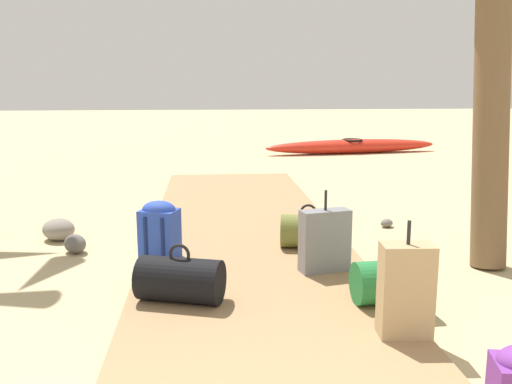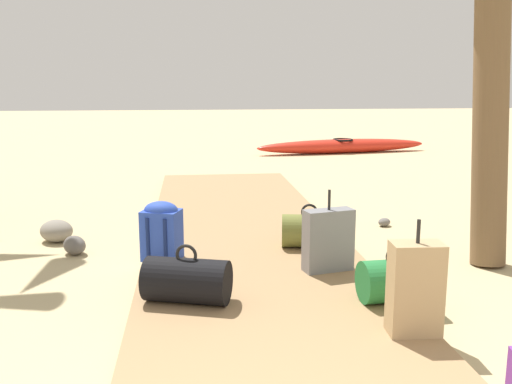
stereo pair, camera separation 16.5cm
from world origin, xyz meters
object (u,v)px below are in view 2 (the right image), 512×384
(duffel_bag_green, at_px, (395,280))
(kayak, at_px, (343,146))
(backpack_blue, at_px, (162,229))
(duffel_bag_olive, at_px, (309,231))
(suitcase_grey, at_px, (328,240))
(suitcase_tan, at_px, (415,289))
(duffel_bag_black, at_px, (187,280))

(duffel_bag_green, xyz_separation_m, kayak, (2.13, 9.37, -0.07))
(backpack_blue, bearing_deg, duffel_bag_olive, 9.37)
(backpack_blue, height_order, duffel_bag_green, backpack_blue)
(duffel_bag_olive, bearing_deg, duffel_bag_green, -76.71)
(duffel_bag_olive, relative_size, suitcase_grey, 0.82)
(duffel_bag_olive, relative_size, backpack_blue, 1.06)
(backpack_blue, xyz_separation_m, kayak, (3.90, 8.14, -0.20))
(duffel_bag_olive, bearing_deg, suitcase_tan, -82.28)
(duffel_bag_olive, bearing_deg, kayak, 72.61)
(suitcase_tan, relative_size, kayak, 0.18)
(suitcase_tan, bearing_deg, kayak, 77.46)
(backpack_blue, height_order, suitcase_tan, suitcase_tan)
(backpack_blue, bearing_deg, suitcase_grey, -18.18)
(duffel_bag_green, relative_size, duffel_bag_black, 0.77)
(duffel_bag_olive, xyz_separation_m, duffel_bag_black, (-1.19, -1.30, 0.00))
(backpack_blue, bearing_deg, suitcase_tan, -46.22)
(suitcase_tan, relative_size, duffel_bag_black, 1.10)
(duffel_bag_green, xyz_separation_m, duffel_bag_black, (-1.54, 0.16, 0.01))
(duffel_bag_olive, xyz_separation_m, kayak, (2.48, 7.91, -0.08))
(duffel_bag_green, bearing_deg, suitcase_tan, -97.57)
(duffel_bag_olive, bearing_deg, backpack_blue, -170.63)
(suitcase_tan, height_order, duffel_bag_black, suitcase_tan)
(duffel_bag_black, bearing_deg, duffel_bag_green, -5.87)
(suitcase_tan, height_order, kayak, suitcase_tan)
(suitcase_grey, relative_size, kayak, 0.17)
(suitcase_tan, bearing_deg, duffel_bag_black, 154.31)
(duffel_bag_olive, relative_size, suitcase_tan, 0.76)
(suitcase_grey, bearing_deg, backpack_blue, 161.82)
(duffel_bag_olive, relative_size, kayak, 0.14)
(duffel_bag_green, height_order, kayak, duffel_bag_green)
(suitcase_grey, height_order, duffel_bag_black, suitcase_grey)
(suitcase_tan, xyz_separation_m, kayak, (2.21, 9.91, -0.22))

